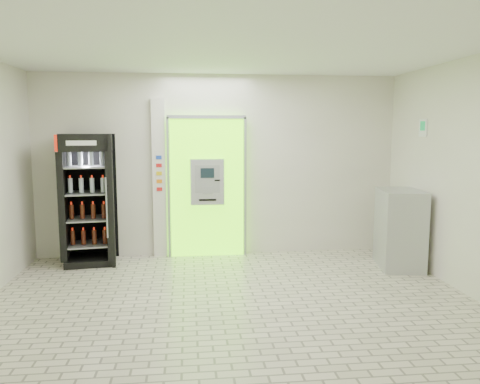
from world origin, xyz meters
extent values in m
plane|color=beige|center=(0.00, 0.00, 0.00)|extent=(6.00, 6.00, 0.00)
plane|color=silver|center=(0.00, 2.50, 1.50)|extent=(6.00, 0.00, 6.00)
plane|color=silver|center=(0.00, -2.50, 1.50)|extent=(6.00, 0.00, 6.00)
plane|color=silver|center=(3.00, 0.00, 1.50)|extent=(0.00, 5.00, 5.00)
plane|color=white|center=(0.00, 0.00, 3.00)|extent=(6.00, 6.00, 0.00)
cube|color=#68F908|center=(-0.20, 2.43, 1.15)|extent=(1.20, 0.12, 2.30)
cube|color=gray|center=(-0.20, 2.36, 2.30)|extent=(1.28, 0.04, 0.06)
cube|color=gray|center=(-0.83, 2.36, 1.15)|extent=(0.04, 0.04, 2.30)
cube|color=gray|center=(0.43, 2.36, 1.15)|extent=(0.04, 0.04, 2.30)
cube|color=black|center=(-0.10, 2.38, 0.50)|extent=(0.62, 0.01, 0.67)
cube|color=black|center=(-0.54, 2.38, 1.98)|extent=(0.22, 0.01, 0.18)
cube|color=#ACAEB4|center=(-0.20, 2.32, 1.25)|extent=(0.55, 0.12, 0.75)
cube|color=black|center=(-0.20, 2.25, 1.40)|extent=(0.22, 0.01, 0.16)
cube|color=gray|center=(-0.20, 2.25, 1.12)|extent=(0.16, 0.01, 0.12)
cube|color=black|center=(-0.04, 2.25, 1.28)|extent=(0.09, 0.01, 0.02)
cube|color=black|center=(-0.20, 2.25, 0.96)|extent=(0.28, 0.01, 0.03)
cube|color=silver|center=(-0.98, 2.45, 1.30)|extent=(0.22, 0.10, 2.60)
cube|color=#193FB2|center=(-0.98, 2.40, 1.65)|extent=(0.09, 0.01, 0.06)
cube|color=red|center=(-0.98, 2.40, 1.52)|extent=(0.09, 0.01, 0.06)
cube|color=yellow|center=(-0.98, 2.40, 1.39)|extent=(0.09, 0.01, 0.06)
cube|color=orange|center=(-0.98, 2.40, 1.26)|extent=(0.09, 0.01, 0.06)
cube|color=red|center=(-0.98, 2.40, 1.13)|extent=(0.09, 0.01, 0.06)
cube|color=black|center=(-2.06, 2.14, 1.02)|extent=(0.85, 0.79, 2.03)
cube|color=black|center=(-2.06, 2.46, 1.02)|extent=(0.76, 0.16, 2.03)
cube|color=red|center=(-2.06, 1.80, 1.90)|extent=(0.74, 0.11, 0.24)
cube|color=white|center=(-2.06, 1.80, 1.90)|extent=(0.42, 0.06, 0.07)
cube|color=black|center=(-2.06, 2.14, 0.05)|extent=(0.85, 0.79, 0.10)
cylinder|color=gray|center=(-1.73, 1.78, 0.93)|extent=(0.03, 0.03, 0.91)
cube|color=gray|center=(-2.06, 2.14, 0.30)|extent=(0.72, 0.67, 0.02)
cube|color=gray|center=(-2.06, 2.14, 0.71)|extent=(0.72, 0.67, 0.02)
cube|color=gray|center=(-2.06, 2.14, 1.12)|extent=(0.72, 0.67, 0.02)
cube|color=gray|center=(-2.06, 2.14, 1.52)|extent=(0.72, 0.67, 0.02)
cube|color=#ACAEB4|center=(2.69, 1.40, 0.59)|extent=(0.75, 0.99, 1.19)
cube|color=gray|center=(2.39, 1.40, 0.65)|extent=(0.16, 0.86, 0.01)
cube|color=white|center=(2.99, 1.40, 2.12)|extent=(0.02, 0.22, 0.26)
cube|color=#0D9449|center=(2.98, 1.40, 2.15)|extent=(0.00, 0.14, 0.14)
camera|label=1|loc=(-0.50, -5.29, 2.07)|focal=35.00mm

